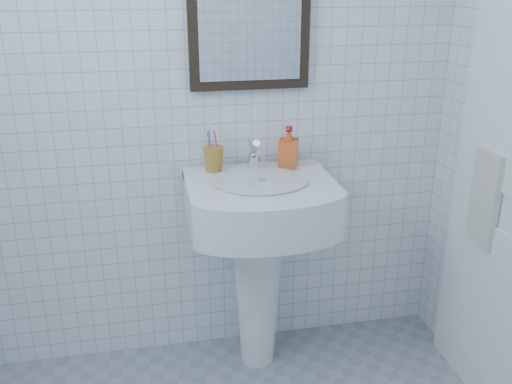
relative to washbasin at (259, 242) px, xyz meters
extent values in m
cube|color=white|center=(-0.19, 0.21, 0.63)|extent=(2.20, 0.02, 2.50)
cone|color=white|center=(0.00, 0.03, -0.24)|extent=(0.24, 0.24, 0.75)
cube|color=white|center=(0.00, -0.03, 0.20)|extent=(0.60, 0.43, 0.18)
cube|color=white|center=(0.00, 0.14, 0.28)|extent=(0.60, 0.11, 0.03)
cylinder|color=white|center=(0.00, -0.06, 0.30)|extent=(0.37, 0.37, 0.01)
cylinder|color=silver|center=(0.00, 0.11, 0.32)|extent=(0.06, 0.06, 0.06)
cylinder|color=silver|center=(0.00, 0.09, 0.39)|extent=(0.03, 0.11, 0.09)
cylinder|color=silver|center=(0.00, 0.13, 0.37)|extent=(0.04, 0.06, 0.10)
imported|color=red|center=(0.15, 0.12, 0.38)|extent=(0.10, 0.11, 0.17)
cube|color=black|center=(0.00, 0.19, 0.93)|extent=(0.50, 0.04, 0.62)
cube|color=white|center=(0.00, 0.18, 0.93)|extent=(0.42, 0.00, 0.54)
torus|color=silver|center=(0.87, -0.30, 0.43)|extent=(0.01, 0.18, 0.18)
cube|color=beige|center=(0.85, -0.30, 0.25)|extent=(0.03, 0.16, 0.38)
camera|label=1|loc=(-0.44, -2.15, 1.07)|focal=40.00mm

